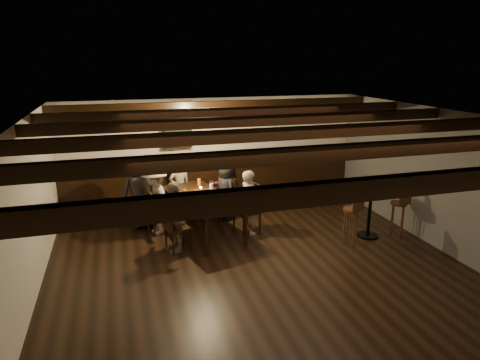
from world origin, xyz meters
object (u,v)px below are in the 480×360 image
object	(u,v)px
bar_stool_right	(397,219)
chair_left_near	(158,220)
chair_right_near	(224,206)
person_right_near	(226,190)
person_bench_left	(140,192)
person_bench_centre	(180,187)
person_left_far	(174,217)
person_bench_right	(221,183)
person_left_near	(155,200)
bar_stool_left	(351,225)
dining_table	(202,199)
person_right_far	(249,202)
chair_left_far	(177,236)
high_top_table	(370,205)
chair_right_far	(248,219)

from	to	relation	value
bar_stool_right	chair_left_near	bearing A→B (deg)	154.68
chair_right_near	person_right_near	bearing A→B (deg)	-90.00
person_bench_left	person_bench_centre	size ratio (longest dim) A/B	1.13
chair_left_near	person_left_far	xyz separation A→B (m)	(0.20, -0.88, 0.36)
person_left_far	person_bench_left	bearing A→B (deg)	-173.66
person_bench_right	person_left_near	size ratio (longest dim) A/B	0.93
chair_right_near	person_left_near	size ratio (longest dim) A/B	0.66
person_left_near	bar_stool_left	world-z (taller)	person_left_near
dining_table	person_bench_centre	bearing A→B (deg)	90.00
person_bench_left	person_right_far	world-z (taller)	person_bench_left
person_left_far	chair_left_near	bearing A→B (deg)	177.95
chair_left_far	bar_stool_right	xyz separation A→B (m)	(4.00, -0.57, 0.09)
chair_left_near	person_bench_right	distance (m)	1.72
person_bench_centre	person_left_near	size ratio (longest dim) A/B	0.96
high_top_table	bar_stool_left	bearing A→B (deg)	-157.64
person_left_near	dining_table	bearing A→B (deg)	59.04
person_left_near	person_right_far	distance (m)	1.75
chair_right_near	chair_right_far	bearing A→B (deg)	-179.88
chair_right_far	person_bench_left	bearing A→B (deg)	50.20
chair_left_near	chair_left_far	world-z (taller)	chair_left_far
chair_left_near	person_right_far	world-z (taller)	person_right_far
bar_stool_left	chair_left_near	bearing A→B (deg)	142.69
chair_right_far	person_bench_left	size ratio (longest dim) A/B	0.67
dining_table	bar_stool_left	xyz separation A→B (m)	(2.42, -1.24, -0.33)
dining_table	person_left_far	bearing A→B (deg)	-149.04
person_bench_centre	person_right_near	distance (m)	0.96
person_bench_left	bar_stool_left	xyz separation A→B (m)	(3.52, -1.88, -0.36)
person_bench_right	person_right_near	bearing A→B (deg)	71.57
person_right_far	chair_right_far	bearing A→B (deg)	90.00
chair_right_far	bar_stool_right	size ratio (longest dim) A/B	1.00
chair_left_near	person_bench_left	world-z (taller)	person_bench_left
chair_left_far	high_top_table	world-z (taller)	high_top_table
high_top_table	bar_stool_left	size ratio (longest dim) A/B	0.99
chair_left_far	person_bench_left	xyz separation A→B (m)	(-0.52, 1.26, 0.45)
person_right_far	chair_left_far	bearing A→B (deg)	90.00
chair_left_far	chair_right_near	world-z (taller)	chair_left_far
chair_right_near	person_left_near	world-z (taller)	person_left_near
person_bench_left	person_left_near	world-z (taller)	person_bench_left
chair_left_near	person_right_near	size ratio (longest dim) A/B	0.70
chair_right_far	person_bench_right	size ratio (longest dim) A/B	0.77
high_top_table	chair_left_far	bearing A→B (deg)	173.25
dining_table	person_right_far	xyz separation A→B (m)	(0.84, -0.24, -0.06)
dining_table	person_bench_centre	size ratio (longest dim) A/B	1.69
person_left_far	bar_stool_right	world-z (taller)	person_left_far
person_right_far	high_top_table	bearing A→B (deg)	-125.71
dining_table	chair_left_far	xyz separation A→B (m)	(-0.58, -0.62, -0.41)
person_bench_left	bar_stool_right	xyz separation A→B (m)	(4.52, -1.83, -0.36)
bar_stool_left	bar_stool_right	distance (m)	1.00
chair_right_near	person_right_far	size ratio (longest dim) A/B	0.70
chair_left_near	high_top_table	bearing A→B (deg)	56.12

